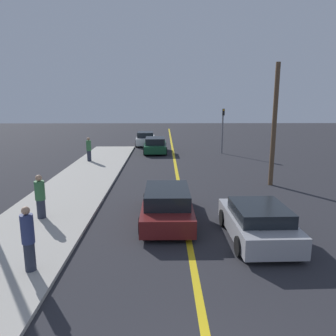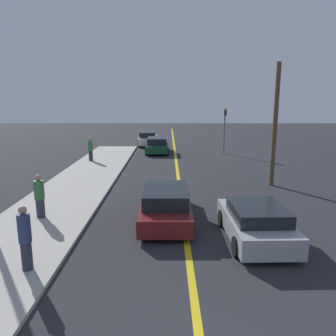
# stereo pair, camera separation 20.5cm
# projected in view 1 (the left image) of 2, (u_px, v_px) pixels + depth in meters

# --- Properties ---
(road_center_line) EXTENTS (0.20, 60.00, 0.01)m
(road_center_line) POSITION_uv_depth(u_px,v_px,m) (176.00, 169.00, 21.69)
(road_center_line) COLOR gold
(road_center_line) RESTS_ON ground_plane
(sidewalk_left) EXTENTS (3.65, 27.88, 0.12)m
(sidewalk_left) POSITION_uv_depth(u_px,v_px,m) (78.00, 184.00, 17.63)
(sidewalk_left) COLOR #ADA89E
(sidewalk_left) RESTS_ON ground_plane
(car_near_right_lane) EXTENTS (2.05, 3.86, 1.22)m
(car_near_right_lane) POSITION_uv_depth(u_px,v_px,m) (258.00, 222.00, 10.76)
(car_near_right_lane) COLOR #9E9EA3
(car_near_right_lane) RESTS_ON ground_plane
(car_ahead_center) EXTENTS (1.97, 4.61, 1.30)m
(car_ahead_center) POSITION_uv_depth(u_px,v_px,m) (167.00, 204.00, 12.50)
(car_ahead_center) COLOR maroon
(car_ahead_center) RESTS_ON ground_plane
(car_far_distant) EXTENTS (2.01, 4.25, 1.32)m
(car_far_distant) POSITION_uv_depth(u_px,v_px,m) (155.00, 145.00, 28.26)
(car_far_distant) COLOR #144728
(car_far_distant) RESTS_ON ground_plane
(car_parked_left_lot) EXTENTS (1.97, 3.92, 1.36)m
(car_parked_left_lot) POSITION_uv_depth(u_px,v_px,m) (146.00, 139.00, 32.69)
(car_parked_left_lot) COLOR silver
(car_parked_left_lot) RESTS_ON ground_plane
(pedestrian_mid_group) EXTENTS (0.33, 0.33, 1.77)m
(pedestrian_mid_group) POSITION_uv_depth(u_px,v_px,m) (28.00, 239.00, 8.51)
(pedestrian_mid_group) COLOR #282D3D
(pedestrian_mid_group) RESTS_ON sidewalk_left
(pedestrian_far_standing) EXTENTS (0.37, 0.37, 1.68)m
(pedestrian_far_standing) POSITION_uv_depth(u_px,v_px,m) (40.00, 197.00, 12.35)
(pedestrian_far_standing) COLOR #282D3D
(pedestrian_far_standing) RESTS_ON sidewalk_left
(pedestrian_by_sign) EXTENTS (0.35, 0.35, 1.73)m
(pedestrian_by_sign) POSITION_uv_depth(u_px,v_px,m) (89.00, 149.00, 23.79)
(pedestrian_by_sign) COLOR #282D3D
(pedestrian_by_sign) RESTS_ON sidewalk_left
(traffic_light) EXTENTS (0.18, 0.40, 3.77)m
(traffic_light) POSITION_uv_depth(u_px,v_px,m) (223.00, 126.00, 27.47)
(traffic_light) COLOR slate
(traffic_light) RESTS_ON ground_plane
(utility_pole) EXTENTS (0.24, 0.24, 6.39)m
(utility_pole) POSITION_uv_depth(u_px,v_px,m) (274.00, 126.00, 17.10)
(utility_pole) COLOR brown
(utility_pole) RESTS_ON ground_plane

